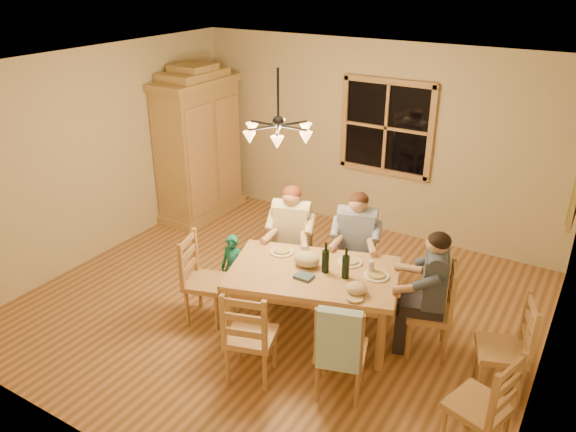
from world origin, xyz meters
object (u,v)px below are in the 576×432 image
Objects in this scene: chandelier at (278,131)px; chair_far_left at (291,267)px; chair_near_left at (251,349)px; adult_plaid_man at (357,233)px; wine_bottle_a at (326,257)px; dining_table at (313,280)px; adult_slate_man at (433,278)px; wine_bottle_b at (346,263)px; chair_end_left at (207,294)px; chair_end_right at (427,325)px; chair_spare_back at (499,363)px; chair_far_right at (354,275)px; armoire at (199,148)px; chair_near_right at (341,363)px; adult_woman at (291,226)px; child at (233,268)px; chair_spare_front at (476,421)px.

chandelier reaches higher than chair_far_left.
chandelier is 2.16m from chair_near_left.
wine_bottle_a is (0.03, -0.81, 0.08)m from adult_plaid_man.
adult_plaid_man reaches higher than dining_table.
chandelier is 0.78× the size of chair_far_left.
adult_slate_man is 2.65× the size of wine_bottle_b.
dining_table is 0.97m from chair_far_left.
adult_slate_man is 2.65× the size of wine_bottle_a.
chair_end_right is at bearing 90.00° from chair_end_left.
chair_far_left is at bearing 63.43° from adult_slate_man.
chair_near_left is 1.23m from wine_bottle_b.
wine_bottle_a reaches higher than chair_spare_back.
dining_table is at bearing 67.62° from chair_far_right.
armoire is 4.49m from chair_near_right.
chair_end_right is (1.70, 0.08, -1.77)m from chandelier.
chair_far_left is (-0.06, 0.37, -1.77)m from chandelier.
chair_far_left is 0.54m from adult_woman.
wine_bottle_b reaches higher than child.
armoire is at bearing -35.29° from adult_plaid_man.
adult_plaid_man is (3.08, -1.01, -0.22)m from armoire.
chair_spare_back is at bearing 1.95° from wine_bottle_b.
chair_far_right and chair_near_left have the same top height.
wine_bottle_a is 1.00× the size of wine_bottle_b.
chair_near_right is at bearing -44.90° from dining_table.
chair_end_right is 1.13× the size of adult_slate_man.
adult_slate_man reaches higher than wine_bottle_a.
child reaches higher than dining_table.
wine_bottle_a is at bearing -17.74° from chandelier.
wine_bottle_b is at bearing 131.64° from adult_woman.
armoire is 2.32× the size of chair_end_right.
chair_end_left is 1.20× the size of child.
adult_slate_man is at bearing -20.23° from armoire.
chair_far_left is 1.13× the size of adult_plaid_man.
child is (-1.10, 0.10, -0.24)m from dining_table.
adult_plaid_man reaches higher than wine_bottle_a.
chair_end_left is at bearing 78.73° from chair_spare_back.
chair_spare_back is at bearing 81.35° from chair_end_left.
child is (-2.23, -0.25, 0.11)m from chair_end_right.
chair_spare_back is at bearing 150.74° from adult_woman.
adult_plaid_man reaches higher than chair_near_right.
chair_near_left is at bearing 90.00° from chair_far_left.
chair_near_right reaches higher than dining_table.
chair_far_right and chair_end_left have the same top height.
chair_near_left is at bearing 116.57° from chair_end_right.
armoire is 5.24m from chair_spare_back.
armoire is 3.61m from wine_bottle_a.
adult_slate_man is at bearing 153.43° from chair_far_left.
dining_table is 2.33× the size of child.
wine_bottle_b is at bearing -13.44° from chandelier.
chair_spare_front is (0.75, -1.06, 0.00)m from chair_end_right.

